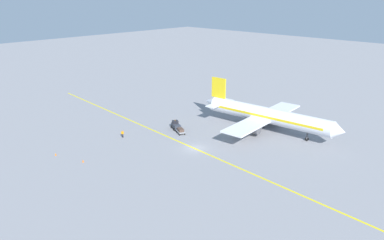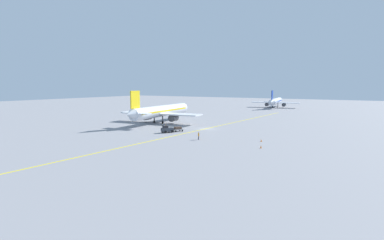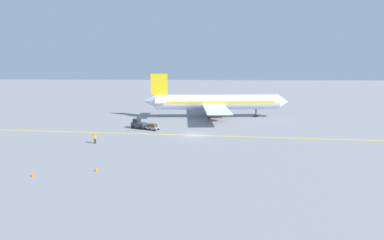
% 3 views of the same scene
% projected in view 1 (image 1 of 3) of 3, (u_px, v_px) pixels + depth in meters
% --- Properties ---
extents(ground_plane, '(400.00, 400.00, 0.00)m').
position_uv_depth(ground_plane, '(195.00, 149.00, 77.09)').
color(ground_plane, gray).
extents(apron_yellow_centreline, '(8.66, 119.74, 0.01)m').
position_uv_depth(apron_yellow_centreline, '(195.00, 149.00, 77.09)').
color(apron_yellow_centreline, yellow).
rests_on(apron_yellow_centreline, ground).
extents(airplane_at_gate, '(28.34, 35.55, 10.60)m').
position_uv_depth(airplane_at_gate, '(266.00, 115.00, 85.90)').
color(airplane_at_gate, silver).
rests_on(airplane_at_gate, ground).
extents(baggage_tug_dark, '(2.70, 3.35, 2.11)m').
position_uv_depth(baggage_tug_dark, '(176.00, 125.00, 87.85)').
color(baggage_tug_dark, '#333842').
rests_on(baggage_tug_dark, ground).
extents(baggage_cart_trailing, '(2.36, 2.95, 1.24)m').
position_uv_depth(baggage_cart_trailing, '(181.00, 130.00, 84.99)').
color(baggage_cart_trailing, gray).
rests_on(baggage_cart_trailing, ground).
extents(ground_crew_worker, '(0.40, 0.47, 1.68)m').
position_uv_depth(ground_crew_worker, '(123.00, 134.00, 82.65)').
color(ground_crew_worker, '#23232D').
rests_on(ground_crew_worker, ground).
extents(traffic_cone_near_nose, '(0.32, 0.32, 0.55)m').
position_uv_depth(traffic_cone_near_nose, '(56.00, 154.00, 73.82)').
color(traffic_cone_near_nose, orange).
rests_on(traffic_cone_near_nose, ground).
extents(traffic_cone_mid_apron, '(0.32, 0.32, 0.55)m').
position_uv_depth(traffic_cone_mid_apron, '(83.00, 161.00, 70.89)').
color(traffic_cone_mid_apron, orange).
rests_on(traffic_cone_mid_apron, ground).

